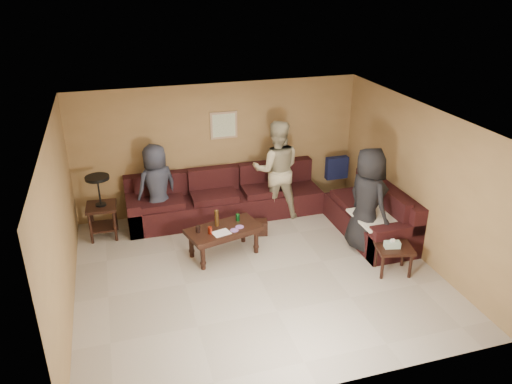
{
  "coord_description": "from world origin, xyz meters",
  "views": [
    {
      "loc": [
        -1.92,
        -6.41,
        4.43
      ],
      "look_at": [
        0.25,
        0.85,
        1.0
      ],
      "focal_mm": 35.0,
      "sensor_mm": 36.0,
      "label": 1
    }
  ],
  "objects_px": {
    "coffee_table": "(223,232)",
    "side_table_right": "(394,250)",
    "person_left": "(157,187)",
    "waste_bin": "(261,227)",
    "end_table_left": "(101,206)",
    "sectional_sofa": "(275,207)",
    "person_middle": "(276,169)",
    "person_right": "(367,200)"
  },
  "relations": [
    {
      "from": "waste_bin",
      "to": "person_left",
      "type": "distance_m",
      "value": 2.02
    },
    {
      "from": "sectional_sofa",
      "to": "person_middle",
      "type": "bearing_deg",
      "value": 67.45
    },
    {
      "from": "coffee_table",
      "to": "end_table_left",
      "type": "distance_m",
      "value": 2.27
    },
    {
      "from": "waste_bin",
      "to": "coffee_table",
      "type": "bearing_deg",
      "value": -147.88
    },
    {
      "from": "coffee_table",
      "to": "end_table_left",
      "type": "xyz_separation_m",
      "value": [
        -1.91,
        1.22,
        0.18
      ]
    },
    {
      "from": "person_middle",
      "to": "person_right",
      "type": "height_order",
      "value": "person_middle"
    },
    {
      "from": "sectional_sofa",
      "to": "person_left",
      "type": "distance_m",
      "value": 2.2
    },
    {
      "from": "person_left",
      "to": "side_table_right",
      "type": "bearing_deg",
      "value": 119.19
    },
    {
      "from": "coffee_table",
      "to": "waste_bin",
      "type": "height_order",
      "value": "coffee_table"
    },
    {
      "from": "coffee_table",
      "to": "side_table_right",
      "type": "bearing_deg",
      "value": -27.69
    },
    {
      "from": "coffee_table",
      "to": "person_left",
      "type": "relative_size",
      "value": 0.82
    },
    {
      "from": "side_table_right",
      "to": "person_middle",
      "type": "bearing_deg",
      "value": 114.53
    },
    {
      "from": "end_table_left",
      "to": "waste_bin",
      "type": "height_order",
      "value": "end_table_left"
    },
    {
      "from": "coffee_table",
      "to": "side_table_right",
      "type": "distance_m",
      "value": 2.74
    },
    {
      "from": "waste_bin",
      "to": "person_right",
      "type": "height_order",
      "value": "person_right"
    },
    {
      "from": "sectional_sofa",
      "to": "person_left",
      "type": "bearing_deg",
      "value": 167.46
    },
    {
      "from": "sectional_sofa",
      "to": "end_table_left",
      "type": "xyz_separation_m",
      "value": [
        -3.09,
        0.37,
        0.28
      ]
    },
    {
      "from": "coffee_table",
      "to": "side_table_right",
      "type": "relative_size",
      "value": 2.08
    },
    {
      "from": "side_table_right",
      "to": "waste_bin",
      "type": "xyz_separation_m",
      "value": [
        -1.62,
        1.78,
        -0.26
      ]
    },
    {
      "from": "end_table_left",
      "to": "waste_bin",
      "type": "bearing_deg",
      "value": -14.66
    },
    {
      "from": "sectional_sofa",
      "to": "waste_bin",
      "type": "height_order",
      "value": "sectional_sofa"
    },
    {
      "from": "coffee_table",
      "to": "person_middle",
      "type": "xyz_separation_m",
      "value": [
        1.31,
        1.17,
        0.52
      ]
    },
    {
      "from": "person_left",
      "to": "coffee_table",
      "type": "bearing_deg",
      "value": 101.78
    },
    {
      "from": "sectional_sofa",
      "to": "person_left",
      "type": "relative_size",
      "value": 2.9
    },
    {
      "from": "person_left",
      "to": "person_middle",
      "type": "height_order",
      "value": "person_middle"
    },
    {
      "from": "waste_bin",
      "to": "person_middle",
      "type": "distance_m",
      "value": 1.16
    },
    {
      "from": "end_table_left",
      "to": "person_right",
      "type": "bearing_deg",
      "value": -21.53
    },
    {
      "from": "end_table_left",
      "to": "person_right",
      "type": "relative_size",
      "value": 0.64
    },
    {
      "from": "side_table_right",
      "to": "sectional_sofa",
      "type": "bearing_deg",
      "value": 120.49
    },
    {
      "from": "person_left",
      "to": "person_right",
      "type": "distance_m",
      "value": 3.72
    },
    {
      "from": "end_table_left",
      "to": "person_left",
      "type": "xyz_separation_m",
      "value": [
        1.0,
        0.09,
        0.19
      ]
    },
    {
      "from": "person_left",
      "to": "person_right",
      "type": "xyz_separation_m",
      "value": [
        3.27,
        -1.77,
        0.1
      ]
    },
    {
      "from": "end_table_left",
      "to": "side_table_right",
      "type": "relative_size",
      "value": 1.83
    },
    {
      "from": "waste_bin",
      "to": "person_right",
      "type": "bearing_deg",
      "value": -32.18
    },
    {
      "from": "waste_bin",
      "to": "side_table_right",
      "type": "bearing_deg",
      "value": -47.78
    },
    {
      "from": "person_right",
      "to": "side_table_right",
      "type": "bearing_deg",
      "value": 175.73
    },
    {
      "from": "sectional_sofa",
      "to": "person_left",
      "type": "xyz_separation_m",
      "value": [
        -2.09,
        0.47,
        0.48
      ]
    },
    {
      "from": "end_table_left",
      "to": "person_middle",
      "type": "distance_m",
      "value": 3.24
    },
    {
      "from": "end_table_left",
      "to": "person_right",
      "type": "xyz_separation_m",
      "value": [
        4.26,
        -1.68,
        0.3
      ]
    },
    {
      "from": "sectional_sofa",
      "to": "side_table_right",
      "type": "relative_size",
      "value": 7.29
    },
    {
      "from": "sectional_sofa",
      "to": "person_right",
      "type": "distance_m",
      "value": 1.85
    },
    {
      "from": "sectional_sofa",
      "to": "person_left",
      "type": "height_order",
      "value": "person_left"
    }
  ]
}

